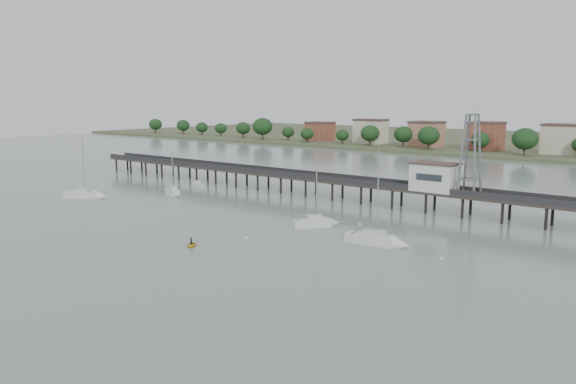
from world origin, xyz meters
name	(u,v)px	position (x,y,z in m)	size (l,w,h in m)	color
ground_plane	(60,258)	(0.00, 0.00, 0.00)	(500.00, 500.00, 0.00)	slate
pier	(324,180)	(0.00, 60.00, 3.79)	(150.00, 5.00, 5.50)	#2D2823
pier_building	(435,177)	(25.00, 60.00, 6.67)	(8.40, 5.40, 5.30)	silver
lattice_tower	(471,155)	(31.50, 60.00, 11.10)	(3.20, 3.20, 15.50)	slate
sailboat_d	(383,241)	(29.85, 32.76, 0.64)	(9.03, 3.58, 14.47)	silver
sailboat_b	(174,193)	(-26.75, 41.30, 0.66)	(6.13, 3.52, 9.97)	silver
sailboat_a	(90,195)	(-38.39, 28.03, 0.64)	(8.95, 6.46, 14.48)	silver
sailboat_c	(320,223)	(15.70, 36.94, 0.65)	(5.89, 7.28, 12.23)	silver
white_tender	(198,185)	(-32.40, 53.32, 0.46)	(4.17, 2.72, 1.50)	silver
yellow_dinghy	(191,246)	(8.80, 15.06, 0.00)	(1.78, 0.52, 2.49)	gold
dinghy_occupant	(191,246)	(8.80, 15.06, 0.00)	(0.41, 1.13, 0.27)	black
mooring_buoys	(234,222)	(2.63, 29.97, 0.08)	(77.59, 24.61, 0.39)	#EEECB9
far_shore	(552,143)	(0.36, 239.58, 0.95)	(500.00, 170.00, 10.40)	#475133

